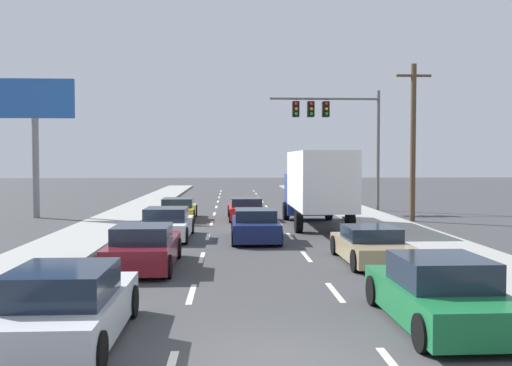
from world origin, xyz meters
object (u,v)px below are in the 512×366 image
box_truck (317,184)px  car_navy (255,226)px  car_maroon (144,248)px  car_green (439,294)px  car_tan (371,246)px  roadside_billboard (35,118)px  car_silver (66,308)px  utility_pole_mid (413,140)px  car_yellow (178,210)px  car_red (246,209)px  traffic_signal_mast (330,119)px  car_white (167,225)px

box_truck → car_navy: bearing=-125.5°
car_maroon → car_green: bearing=-42.8°
car_tan → roadside_billboard: size_ratio=0.54×
car_tan → car_green: car_green is taller
car_silver → car_maroon: bearing=87.5°
car_navy → utility_pole_mid: 11.30m
car_yellow → car_maroon: (0.24, -13.64, 0.05)m
car_red → car_yellow: bearing=176.6°
car_yellow → traffic_signal_mast: traffic_signal_mast is taller
car_silver → car_white: bearing=88.8°
car_white → box_truck: 7.74m
car_yellow → utility_pole_mid: (12.15, -1.50, 3.64)m
roadside_billboard → box_truck: bearing=-18.8°
box_truck → car_tan: size_ratio=1.97×
car_tan → car_green: 6.62m
car_green → traffic_signal_mast: 25.00m
car_navy → car_green: size_ratio=1.00×
traffic_signal_mast → utility_pole_mid: utility_pole_mid is taller
car_white → car_navy: size_ratio=1.01×
car_green → utility_pole_mid: (5.43, 18.15, 3.58)m
car_maroon → traffic_signal_mast: 20.97m
car_maroon → traffic_signal_mast: bearing=64.6°
car_white → car_green: bearing=-61.9°
car_yellow → box_truck: bearing=-28.7°
car_silver → car_green: 6.82m
car_red → car_maroon: bearing=-104.0°
car_white → box_truck: (6.65, 3.67, 1.48)m
car_white → car_green: car_green is taller
car_green → traffic_signal_mast: size_ratio=0.55×
car_red → car_green: car_green is taller
car_silver → car_navy: (3.79, 12.29, -0.04)m
car_red → box_truck: box_truck is taller
car_red → car_navy: 7.91m
car_white → car_yellow: bearing=91.6°
car_maroon → utility_pole_mid: bearing=45.6°
car_green → roadside_billboard: 25.95m
roadside_billboard → car_white: bearing=-47.1°
car_red → car_green: 19.68m
car_yellow → box_truck: 7.96m
car_white → roadside_billboard: bearing=132.9°
car_yellow → car_green: bearing=-71.1°
car_tan → car_maroon: bearing=-174.9°
car_green → utility_pole_mid: utility_pole_mid is taller
traffic_signal_mast → car_maroon: bearing=-115.4°
car_silver → box_truck: 18.10m
car_silver → box_truck: bearing=67.5°
car_red → traffic_signal_mast: traffic_signal_mast is taller
car_navy → car_tan: bearing=-55.7°
car_red → utility_pole_mid: 9.38m
car_maroon → car_navy: car_maroon is taller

